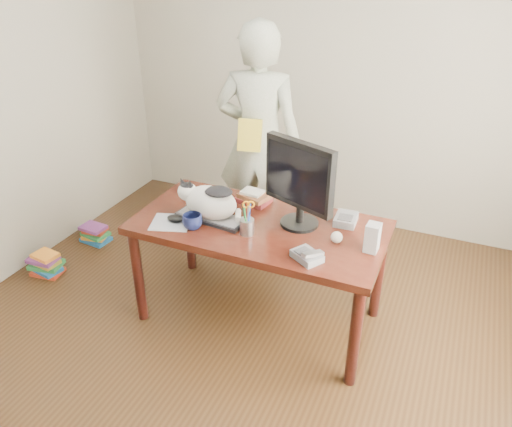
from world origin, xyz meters
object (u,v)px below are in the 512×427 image
Objects in this scene: keyboard at (212,217)px; calculator at (346,219)px; cat at (209,200)px; book_pile_b at (95,234)px; book_stack at (254,197)px; phone at (308,256)px; baseball at (337,237)px; monitor at (299,180)px; mouse at (175,218)px; pen_cup at (247,225)px; person at (259,142)px; coffee_mug at (192,222)px; book_pile_a at (46,264)px; speaker at (372,238)px; desk at (264,238)px.

calculator is (0.81, 0.30, 0.01)m from keyboard.
cat is 1.77× the size of book_pile_b.
book_stack is 1.33× the size of calculator.
phone reaches higher than baseball.
keyboard is at bearing -103.19° from book_stack.
monitor is 0.41m from baseball.
keyboard is 3.74× the size of mouse.
monitor is 2.18× the size of book_pile_b.
book_pile_b is at bearing 169.36° from cat.
monitor reaches higher than pen_cup.
keyboard is 0.85× the size of monitor.
coffee_mug is at bearing 80.99° from person.
pen_cup reaches higher than book_pile_b.
book_pile_b is (-1.41, 0.41, -0.69)m from keyboard.
book_pile_a is at bearing -150.50° from monitor.
baseball is at bearing -10.91° from book_stack.
cat is 1.69× the size of book_pile_a.
phone is at bearing -3.32° from coffee_mug.
coffee_mug is 1.56m from book_pile_a.
coffee_mug reaches higher than mouse.
speaker reaches higher than baseball.
mouse is 1.03m from baseball.
keyboard is 1.86× the size of book_pile_b.
coffee_mug is at bearing -131.60° from monitor.
cat is at bearing 83.36° from person.
phone is 0.77m from book_stack.
mouse is 1.51m from book_pile_b.
pen_cup reaches higher than book_pile_a.
desk is at bearing 29.88° from cat.
coffee_mug reaches higher than book_stack.
keyboard is 0.30m from pen_cup.
keyboard is 2.32× the size of phone.
desk reaches higher than book_pile_a.
keyboard is at bearing 165.11° from pen_cup.
book_stack is at bearing 99.83° from person.
monitor is 3.02× the size of calculator.
book_stack is 0.13× the size of person.
pen_cup reaches higher than mouse.
book_pile_a is at bearing -172.99° from speaker.
coffee_mug is 0.77m from phone.
mouse reaches higher than book_pile_b.
keyboard is 0.86m from calculator.
cat reaches higher than coffee_mug.
person is (-0.03, 1.12, 0.14)m from coffee_mug.
phone is at bearing -40.55° from monitor.
monitor is 2.23m from book_pile_a.
baseball is at bearing 8.94° from keyboard.
phone is 1.11× the size of calculator.
pen_cup is 1.22× the size of calculator.
desk is 3.50× the size of cat.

